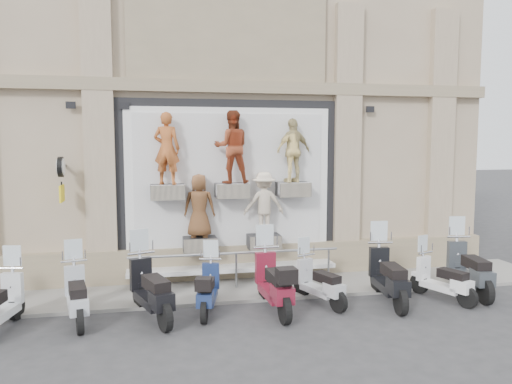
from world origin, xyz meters
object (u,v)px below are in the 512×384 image
(scooter_d, at_px, (151,277))
(scooter_j, at_px, (470,258))
(clock_sign_bracket, at_px, (61,173))
(scooter_g, at_px, (319,273))
(scooter_c, at_px, (76,284))
(scooter_e, at_px, (208,279))
(scooter_i, at_px, (443,270))
(guard_rail, at_px, (236,271))
(scooter_h, at_px, (389,265))
(scooter_f, at_px, (274,271))

(scooter_d, bearing_deg, scooter_j, -17.48)
(clock_sign_bracket, relative_size, scooter_d, 0.49)
(scooter_g, bearing_deg, scooter_c, 160.25)
(scooter_e, distance_m, scooter_i, 5.18)
(scooter_i, relative_size, scooter_j, 0.81)
(scooter_d, bearing_deg, guard_rail, 19.11)
(scooter_g, height_order, scooter_j, scooter_j)
(scooter_c, height_order, scooter_i, scooter_c)
(scooter_h, bearing_deg, clock_sign_bracket, 170.81)
(guard_rail, relative_size, scooter_h, 2.41)
(guard_rail, xyz_separation_m, scooter_j, (5.21, -1.38, 0.39))
(clock_sign_bracket, xyz_separation_m, scooter_c, (0.51, -1.87, -2.04))
(scooter_f, height_order, scooter_h, scooter_f)
(clock_sign_bracket, bearing_deg, scooter_i, -14.63)
(scooter_c, xyz_separation_m, scooter_e, (2.56, 0.01, -0.06))
(clock_sign_bracket, bearing_deg, scooter_h, -16.59)
(scooter_d, bearing_deg, scooter_i, -20.08)
(scooter_e, xyz_separation_m, scooter_j, (6.04, 0.02, 0.15))
(guard_rail, bearing_deg, scooter_g, -40.90)
(scooter_f, bearing_deg, scooter_g, 9.00)
(scooter_i, bearing_deg, scooter_d, 157.02)
(guard_rail, xyz_separation_m, scooter_d, (-1.97, -1.53, 0.39))
(scooter_c, distance_m, scooter_i, 7.74)
(scooter_f, height_order, scooter_g, scooter_f)
(scooter_d, relative_size, scooter_e, 1.21)
(scooter_d, xyz_separation_m, scooter_e, (1.15, 0.14, -0.15))
(scooter_h, relative_size, scooter_j, 1.00)
(scooter_d, bearing_deg, scooter_g, -16.14)
(scooter_d, bearing_deg, scooter_c, 156.01)
(scooter_f, bearing_deg, scooter_j, 0.09)
(scooter_f, bearing_deg, scooter_d, 176.16)
(clock_sign_bracket, height_order, scooter_e, clock_sign_bracket)
(scooter_f, bearing_deg, scooter_i, -3.90)
(scooter_j, bearing_deg, clock_sign_bracket, 177.18)
(scooter_i, bearing_deg, scooter_g, 151.95)
(clock_sign_bracket, bearing_deg, scooter_f, -25.01)
(scooter_c, height_order, scooter_h, scooter_h)
(guard_rail, distance_m, scooter_d, 2.53)
(clock_sign_bracket, bearing_deg, scooter_e, -31.25)
(scooter_g, bearing_deg, scooter_i, -26.53)
(scooter_f, relative_size, scooter_g, 1.23)
(scooter_e, height_order, scooter_g, scooter_e)
(guard_rail, distance_m, scooter_e, 1.64)
(scooter_e, distance_m, scooter_h, 3.91)
(clock_sign_bracket, bearing_deg, scooter_j, -11.45)
(scooter_c, xyz_separation_m, scooter_j, (8.60, 0.03, 0.09))
(guard_rail, bearing_deg, scooter_i, -21.19)
(scooter_d, relative_size, scooter_h, 1.00)
(scooter_h, bearing_deg, scooter_d, -173.47)
(scooter_e, distance_m, scooter_g, 2.41)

